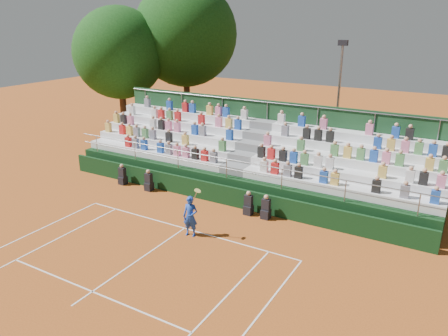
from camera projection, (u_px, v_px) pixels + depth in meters
The scene contains 8 objects.
ground at pixel (185, 228), 19.42m from camera, with size 90.00×90.00×0.00m, color #A6501B.
courtside_wall at pixel (221, 194), 21.87m from camera, with size 20.00×0.15×1.00m, color black.
line_officials at pixel (191, 192), 22.22m from camera, with size 9.24×0.40×1.19m.
grandstand at pixel (250, 165), 24.32m from camera, with size 20.00×5.20×4.40m.
tennis_player at pixel (190, 216), 18.52m from camera, with size 0.89×0.54×2.22m.
tree_west at pixel (119, 53), 32.31m from camera, with size 6.75×6.75×9.77m.
tree_east at pixel (185, 35), 33.74m from camera, with size 8.00×8.00×11.65m.
floodlight_mast at pixel (339, 90), 28.07m from camera, with size 0.60×0.25×7.57m.
Camera 1 is at (10.30, -14.23, 8.89)m, focal length 35.00 mm.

